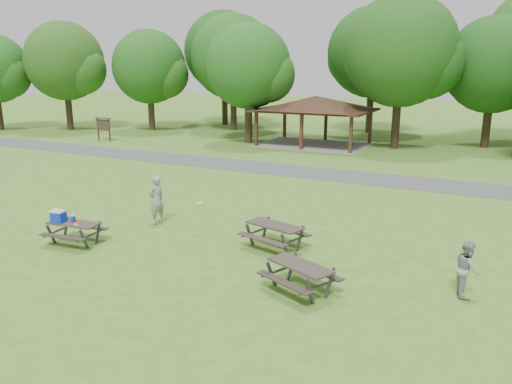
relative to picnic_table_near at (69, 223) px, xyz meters
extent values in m
plane|color=#437120|center=(3.85, 0.85, -0.72)|extent=(160.00, 160.00, 0.00)
cube|color=#454548|center=(3.85, 14.85, -0.71)|extent=(120.00, 3.20, 0.02)
cube|color=#371C14|center=(-3.85, 22.15, 0.58)|extent=(0.22, 0.22, 2.60)
cube|color=#352213|center=(-3.85, 27.55, 0.58)|extent=(0.22, 0.22, 2.60)
cube|color=#372014|center=(-0.15, 22.15, 0.58)|extent=(0.22, 0.22, 2.60)
cube|color=#321F12|center=(-0.15, 27.55, 0.58)|extent=(0.22, 0.22, 2.60)
cube|color=#342113|center=(3.55, 22.15, 0.58)|extent=(0.22, 0.22, 2.60)
cube|color=#3B2715|center=(3.55, 27.55, 0.58)|extent=(0.22, 0.22, 2.60)
cube|color=black|center=(-0.15, 24.85, 1.96)|extent=(8.60, 6.60, 0.16)
pyramid|color=#301E13|center=(-0.15, 24.85, 2.54)|extent=(7.01, 7.01, 1.00)
cube|color=gray|center=(-0.15, 24.85, -0.71)|extent=(8.40, 6.40, 0.03)
cube|color=#3C2015|center=(-16.75, 18.85, 0.18)|extent=(0.10, 0.10, 1.80)
cube|color=#392215|center=(-15.55, 18.85, 0.18)|extent=(0.10, 0.10, 1.80)
cube|color=#2A231E|center=(-16.15, 18.85, 0.58)|extent=(1.40, 0.06, 0.90)
cube|color=#301F13|center=(-16.15, 18.85, 1.13)|extent=(1.60, 0.30, 0.06)
cylinder|color=black|center=(-24.15, 22.85, 1.12)|extent=(0.60, 0.60, 3.67)
sphere|color=#1D4714|center=(-24.15, 22.85, 5.65)|extent=(7.20, 7.20, 7.20)
sphere|color=#1D4F16|center=(-22.53, 23.15, 4.93)|extent=(4.68, 4.68, 4.68)
sphere|color=#164012|center=(-25.59, 22.65, 5.11)|extent=(4.32, 4.32, 4.32)
cylinder|color=#312316|center=(-17.15, 26.35, 0.94)|extent=(0.60, 0.60, 3.32)
sphere|color=#174914|center=(-17.15, 26.35, 5.15)|extent=(6.80, 6.80, 6.80)
sphere|color=#1F4F16|center=(-15.62, 26.65, 4.47)|extent=(4.42, 4.42, 4.42)
sphere|color=#1D4D16|center=(-18.51, 26.15, 4.64)|extent=(4.08, 4.08, 4.08)
cylinder|color=#2F2015|center=(-10.15, 29.85, 1.20)|extent=(0.60, 0.60, 3.85)
sphere|color=#164B15|center=(-10.15, 29.85, 6.05)|extent=(7.80, 7.80, 7.80)
sphere|color=#1B4212|center=(-8.40, 30.15, 5.27)|extent=(5.07, 5.07, 5.07)
sphere|color=#1B4413|center=(-11.71, 29.65, 5.47)|extent=(4.68, 4.68, 4.68)
cylinder|color=black|center=(-5.15, 23.35, 1.03)|extent=(0.60, 0.60, 3.50)
sphere|color=#174D16|center=(-5.15, 23.35, 5.25)|extent=(6.60, 6.60, 6.60)
sphere|color=#194E16|center=(-3.67, 23.65, 4.59)|extent=(4.29, 4.29, 4.29)
sphere|color=#154614|center=(-6.47, 23.15, 4.76)|extent=(3.96, 3.96, 3.96)
cylinder|color=black|center=(5.85, 25.85, 1.29)|extent=(0.60, 0.60, 4.02)
sphere|color=#174413|center=(5.85, 25.85, 6.30)|extent=(8.00, 8.00, 8.00)
sphere|color=#134313|center=(7.65, 26.15, 5.50)|extent=(5.20, 5.20, 5.20)
sphere|color=#174B15|center=(4.25, 25.65, 5.70)|extent=(4.80, 4.80, 4.80)
cylinder|color=black|center=(11.85, 29.35, 0.99)|extent=(0.60, 0.60, 3.43)
sphere|color=#134012|center=(11.85, 29.35, 5.33)|extent=(7.00, 7.00, 7.00)
sphere|color=#1E4C15|center=(10.45, 29.15, 4.81)|extent=(4.20, 4.20, 4.20)
cylinder|color=black|center=(-13.15, 33.35, 1.47)|extent=(0.60, 0.60, 4.38)
sphere|color=#124213|center=(-13.15, 33.35, 6.65)|extent=(8.00, 8.00, 8.00)
sphere|color=#184513|center=(-11.35, 33.65, 5.85)|extent=(5.20, 5.20, 5.20)
sphere|color=#134012|center=(-14.75, 33.15, 6.05)|extent=(4.80, 4.80, 4.80)
cylinder|color=black|center=(1.85, 33.85, 1.34)|extent=(0.60, 0.60, 4.13)
sphere|color=#133F12|center=(1.85, 33.85, 6.41)|extent=(8.00, 8.00, 8.00)
sphere|color=#144313|center=(3.65, 34.15, 5.61)|extent=(5.20, 5.20, 5.20)
sphere|color=#1C4012|center=(0.25, 33.65, 5.81)|extent=(4.80, 4.80, 4.80)
sphere|color=#194A15|center=(-28.71, 20.15, 4.36)|extent=(4.16, 4.16, 4.16)
cube|color=#322C24|center=(0.17, 0.05, 0.01)|extent=(1.88, 0.91, 0.05)
cube|color=#2B241F|center=(0.24, -0.54, -0.28)|extent=(1.82, 0.46, 0.04)
cube|color=#322824|center=(0.10, 0.64, -0.28)|extent=(1.82, 0.46, 0.04)
cube|color=#3D3D3F|center=(-0.48, -0.40, -0.35)|extent=(0.10, 0.38, 0.78)
cube|color=#3E3E40|center=(-0.56, 0.35, -0.35)|extent=(0.10, 0.38, 0.78)
cube|color=#464649|center=(-0.52, -0.03, -0.32)|extent=(0.22, 1.47, 0.05)
cube|color=#3F3F42|center=(0.90, -0.25, -0.35)|extent=(0.10, 0.38, 0.78)
cube|color=#3C3C3F|center=(0.82, 0.50, -0.35)|extent=(0.10, 0.38, 0.78)
cube|color=#38383A|center=(0.86, 0.13, -0.32)|extent=(0.22, 1.47, 0.05)
cube|color=#0D30D0|center=(-0.36, -0.11, 0.22)|extent=(0.49, 0.39, 0.36)
cube|color=silver|center=(-0.36, -0.11, 0.43)|extent=(0.51, 0.41, 0.06)
cylinder|color=white|center=(-0.36, -0.11, 0.50)|extent=(0.40, 0.07, 0.03)
cylinder|color=#0B30B1|center=(0.12, 0.10, 0.15)|extent=(0.17, 0.17, 0.22)
cylinder|color=white|center=(0.12, 0.10, 0.28)|extent=(0.12, 0.12, 0.05)
cube|color=silver|center=(0.46, -0.04, 0.07)|extent=(0.22, 0.22, 0.07)
cube|color=#B12214|center=(0.46, -0.04, 0.12)|extent=(0.23, 0.23, 0.01)
cube|color=#302923|center=(6.60, 2.80, 0.09)|extent=(2.12, 1.26, 0.05)
cube|color=#312723|center=(6.43, 2.17, -0.24)|extent=(1.99, 0.77, 0.04)
cube|color=#2E2621|center=(6.76, 3.44, -0.24)|extent=(1.99, 0.77, 0.04)
cube|color=#424245|center=(5.75, 2.59, -0.32)|extent=(0.17, 0.42, 0.86)
cube|color=#3F3F41|center=(5.96, 3.39, -0.32)|extent=(0.17, 0.42, 0.86)
cube|color=#424244|center=(5.86, 2.99, -0.28)|extent=(0.47, 1.58, 0.05)
cube|color=#444446|center=(7.23, 2.21, -0.32)|extent=(0.17, 0.42, 0.86)
cube|color=#424245|center=(7.44, 3.01, -0.32)|extent=(0.17, 0.42, 0.86)
cube|color=#3A3B3D|center=(7.34, 2.61, -0.28)|extent=(0.47, 1.58, 0.05)
cube|color=#312A23|center=(8.64, 0.03, 0.05)|extent=(2.04, 1.42, 0.05)
cube|color=black|center=(8.39, -0.54, -0.26)|extent=(1.85, 0.98, 0.04)
cube|color=#2A221E|center=(8.88, 0.61, -0.26)|extent=(1.85, 0.98, 0.04)
cube|color=#38393B|center=(7.81, -0.05, -0.33)|extent=(0.21, 0.39, 0.82)
cube|color=#464649|center=(8.11, 0.68, -0.33)|extent=(0.21, 0.39, 0.82)
cube|color=#3B3B3D|center=(7.96, 0.31, -0.30)|extent=(0.65, 1.45, 0.05)
cube|color=#3C3C3F|center=(9.16, -0.61, -0.33)|extent=(0.21, 0.39, 0.82)
cube|color=#444446|center=(9.46, 0.12, -0.33)|extent=(0.21, 0.39, 0.82)
cube|color=#404043|center=(9.31, -0.25, -0.30)|extent=(0.65, 1.45, 0.05)
cylinder|color=yellow|center=(3.53, 2.90, 0.46)|extent=(0.27, 0.27, 0.02)
imported|color=gray|center=(1.35, 3.16, 0.24)|extent=(0.61, 0.79, 1.93)
imported|color=#959597|center=(12.72, 1.83, 0.06)|extent=(0.78, 0.89, 1.56)
camera|label=1|loc=(13.26, -11.82, 5.37)|focal=35.00mm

